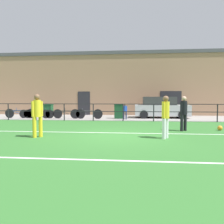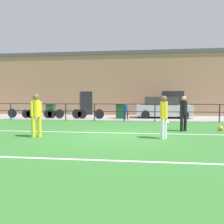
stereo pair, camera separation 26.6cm
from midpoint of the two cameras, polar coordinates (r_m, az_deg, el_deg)
The scene contains 20 objects.
ground at distance 9.24m, azimuth 1.28°, elevation -6.15°, with size 60.00×44.00×0.04m, color #33702D.
field_line_touchline at distance 10.06m, azimuth 1.76°, elevation -5.23°, with size 36.00×0.11×0.00m, color white.
field_line_hash at distance 5.77m, azimuth -2.38°, elevation -11.88°, with size 36.00×0.11×0.00m, color white.
pavement_strip at distance 17.66m, azimuth 4.05°, elevation -1.42°, with size 48.00×5.00×0.02m, color gray.
perimeter_fence at distance 15.11m, azimuth 3.57°, elevation 0.55°, with size 36.07×0.07×1.15m.
clubhouse_facade at distance 21.32m, azimuth 4.61°, elevation 7.00°, with size 28.00×2.56×5.63m.
player_goalkeeper at distance 11.03m, azimuth 18.08°, elevation 0.15°, with size 0.37×0.31×1.61m.
player_striker at distance 9.36m, azimuth -17.61°, elevation -0.18°, with size 0.35×0.37×1.68m.
player_winger at distance 8.80m, azimuth 13.64°, elevation -0.58°, with size 0.28×0.40×1.62m.
soccer_ball_match at distance 13.53m, azimuth 14.04°, elevation -2.57°, with size 0.24×0.24×0.24m, color white.
soccer_ball_spare at distance 11.91m, azimuth 26.01°, elevation -3.67°, with size 0.23×0.23×0.23m, color orange.
spectator_child at distance 16.10m, azimuth 4.09°, elevation 0.39°, with size 0.30×0.19×1.11m.
parked_car_red at distance 17.82m, azimuth 12.98°, elevation 1.01°, with size 4.05×1.92×1.60m.
bicycle_parked_0 at distance 17.98m, azimuth -17.85°, elevation -0.39°, with size 2.36×0.04×0.74m.
bicycle_parked_1 at distance 16.71m, azimuth -5.57°, elevation -0.43°, with size 2.38×0.04×0.78m.
bicycle_parked_2 at distance 17.84m, azimuth -16.91°, elevation -0.40°, with size 2.32×0.04×0.74m.
bicycle_parked_3 at distance 17.04m, azimuth -9.81°, elevation -0.40°, with size 2.40×0.04×0.77m.
bicycle_parked_4 at distance 18.48m, azimuth -21.03°, elevation -0.27°, with size 2.35×0.04×0.79m.
trash_bin_0 at distance 16.87m, azimuth 2.49°, elevation 0.20°, with size 0.62×0.53×1.05m.
trash_bin_1 at distance 19.63m, azimuth -14.64°, elevation 0.46°, with size 0.69×0.58×0.99m.
Camera 2 is at (1.05, -9.05, 1.54)m, focal length 36.69 mm.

